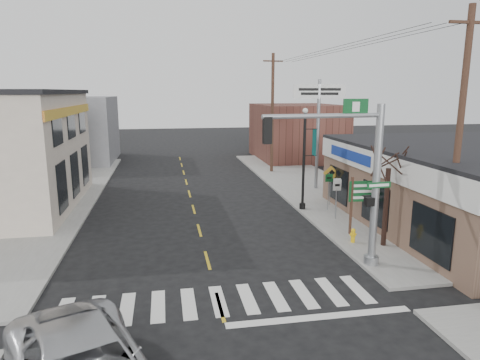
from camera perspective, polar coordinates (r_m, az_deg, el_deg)
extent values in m
plane|color=black|center=(14.62, -2.68, -16.52)|extent=(140.00, 140.00, 0.00)
cube|color=gray|center=(28.71, 11.88, -2.33)|extent=(6.00, 38.00, 0.13)
cube|color=gray|center=(27.67, -25.33, -3.76)|extent=(6.00, 38.00, 0.13)
cube|color=gold|center=(21.96, -5.45, -6.68)|extent=(0.12, 56.00, 0.01)
cube|color=silver|center=(14.97, -2.89, -15.79)|extent=(11.00, 2.20, 0.01)
cube|color=brown|center=(45.09, 7.50, 6.39)|extent=(8.00, 10.00, 5.60)
cube|color=gray|center=(45.90, -22.06, 6.23)|extent=(9.00, 10.00, 6.40)
cylinder|color=#94979C|center=(17.38, 17.67, -0.84)|extent=(0.30, 0.30, 6.34)
cylinder|color=#94979C|center=(16.05, 10.83, 8.43)|extent=(4.65, 0.17, 0.17)
cube|color=black|center=(15.46, 3.33, 6.73)|extent=(0.30, 0.23, 0.95)
cube|color=#0F4820|center=(17.17, 18.03, -0.65)|extent=(1.00, 0.04, 0.23)
cube|color=#0F4820|center=(16.53, 15.04, 9.43)|extent=(1.00, 0.05, 0.58)
cube|color=black|center=(17.35, 16.89, -2.79)|extent=(0.34, 0.27, 0.34)
cube|color=#492F22|center=(21.23, 14.61, -3.34)|extent=(0.10, 0.10, 2.82)
cube|color=#492F22|center=(21.80, 17.74, -3.13)|extent=(0.10, 0.10, 2.82)
cube|color=#104916|center=(21.29, 16.37, -1.44)|extent=(1.61, 0.05, 1.01)
cylinder|color=yellow|center=(20.41, 14.83, -7.32)|extent=(0.19, 0.19, 0.53)
sphere|color=yellow|center=(20.32, 14.87, -6.54)|extent=(0.21, 0.21, 0.21)
cylinder|color=gray|center=(26.41, 11.93, -0.92)|extent=(0.05, 0.05, 2.24)
cube|color=gold|center=(26.21, 12.03, 0.88)|extent=(0.95, 0.03, 0.95)
cylinder|color=black|center=(24.94, 8.50, 2.48)|extent=(0.15, 0.15, 5.67)
sphere|color=silver|center=(24.65, 8.70, 9.12)|extent=(0.31, 0.31, 0.31)
cube|color=#084D49|center=(24.99, 9.88, 4.97)|extent=(0.02, 0.60, 1.53)
cylinder|color=gray|center=(30.51, 10.31, 5.92)|extent=(0.22, 0.22, 7.60)
cube|color=silver|center=(30.36, 10.52, 11.54)|extent=(3.58, 0.18, 0.95)
cylinder|color=black|center=(20.03, 18.86, -3.47)|extent=(0.22, 0.22, 3.51)
ellipsoid|color=#183B17|center=(22.11, 21.23, -5.56)|extent=(1.39, 1.39, 1.04)
ellipsoid|color=black|center=(24.70, 19.61, -3.86)|extent=(1.18, 1.18, 0.88)
cylinder|color=#4D2D22|center=(18.44, 27.11, 4.71)|extent=(0.26, 0.26, 9.89)
cube|color=#4D2D22|center=(18.51, 28.41, 18.02)|extent=(1.72, 0.11, 0.11)
cylinder|color=#3B2E1B|center=(36.59, 4.33, 8.81)|extent=(0.26, 0.26, 9.88)
cube|color=#3B2E1B|center=(36.62, 4.44, 15.53)|extent=(1.72, 0.11, 0.11)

